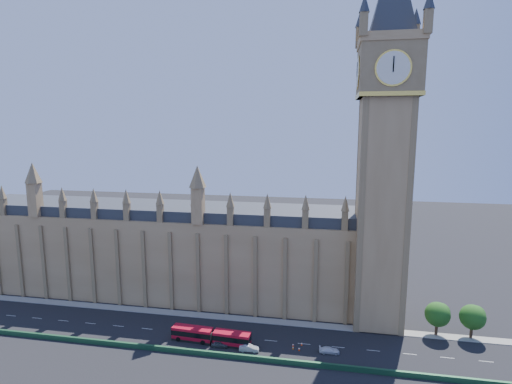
% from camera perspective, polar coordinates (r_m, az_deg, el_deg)
% --- Properties ---
extents(ground, '(400.00, 400.00, 0.00)m').
position_cam_1_polar(ground, '(105.15, -4.77, -19.82)').
color(ground, black).
rests_on(ground, ground).
extents(palace_westminster, '(120.00, 20.00, 28.00)m').
position_cam_1_polar(palace_westminster, '(126.76, -13.29, -8.06)').
color(palace_westminster, '#9C794B').
rests_on(palace_westminster, ground).
extents(elizabeth_tower, '(20.59, 20.59, 105.00)m').
position_cam_1_polar(elizabeth_tower, '(103.49, 18.15, 10.75)').
color(elizabeth_tower, '#9C794B').
rests_on(elizabeth_tower, ground).
extents(bridge_parapet, '(160.00, 0.60, 1.20)m').
position_cam_1_polar(bridge_parapet, '(97.37, -6.26, -22.01)').
color(bridge_parapet, '#1E4C2D').
rests_on(bridge_parapet, ground).
extents(kerb_north, '(160.00, 3.00, 0.16)m').
position_cam_1_polar(kerb_north, '(113.23, -3.46, -17.51)').
color(kerb_north, gray).
rests_on(kerb_north, ground).
extents(tree_east_near, '(6.00, 6.00, 8.50)m').
position_cam_1_polar(tree_east_near, '(112.06, 24.61, -15.53)').
color(tree_east_near, '#382619').
rests_on(tree_east_near, ground).
extents(tree_east_far, '(6.00, 6.00, 8.50)m').
position_cam_1_polar(tree_east_far, '(114.30, 28.64, -15.34)').
color(tree_east_far, '#382619').
rests_on(tree_east_far, ground).
extents(red_bus, '(19.46, 4.01, 3.29)m').
position_cam_1_polar(red_bus, '(101.96, -6.47, -19.74)').
color(red_bus, '#AE0B21').
rests_on(red_bus, ground).
extents(car_grey, '(4.06, 1.71, 1.37)m').
position_cam_1_polar(car_grey, '(100.66, -5.20, -20.81)').
color(car_grey, '#45474E').
rests_on(car_grey, ground).
extents(car_silver, '(4.64, 1.90, 1.50)m').
position_cam_1_polar(car_silver, '(98.65, -1.00, -21.40)').
color(car_silver, '#A4A7AB').
rests_on(car_silver, ground).
extents(car_white, '(4.72, 2.22, 1.33)m').
position_cam_1_polar(car_white, '(99.47, 10.43, -21.34)').
color(car_white, white).
rests_on(car_white, ground).
extents(cone_a, '(0.50, 0.50, 0.73)m').
position_cam_1_polar(cone_a, '(101.53, 6.55, -20.76)').
color(cone_a, black).
rests_on(cone_a, ground).
extents(cone_b, '(0.57, 0.57, 0.74)m').
position_cam_1_polar(cone_b, '(100.85, 5.31, -20.96)').
color(cone_b, black).
rests_on(cone_b, ground).
extents(cone_c, '(0.60, 0.60, 0.76)m').
position_cam_1_polar(cone_c, '(99.53, 6.20, -21.41)').
color(cone_c, black).
rests_on(cone_c, ground).
extents(cone_d, '(0.45, 0.45, 0.63)m').
position_cam_1_polar(cone_d, '(99.99, 5.32, -21.28)').
color(cone_d, black).
rests_on(cone_d, ground).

